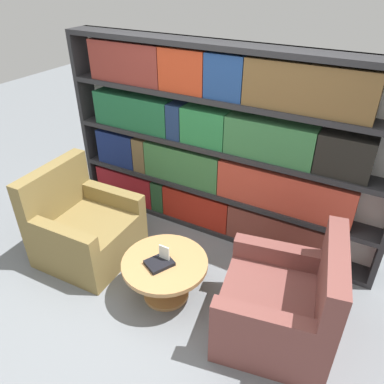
# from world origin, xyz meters

# --- Properties ---
(ground_plane) EXTENTS (14.00, 14.00, 0.00)m
(ground_plane) POSITION_xyz_m (0.00, 0.00, 0.00)
(ground_plane) COLOR slate
(bookshelf) EXTENTS (3.33, 0.30, 1.97)m
(bookshelf) POSITION_xyz_m (-0.04, 1.44, 0.97)
(bookshelf) COLOR silver
(bookshelf) RESTS_ON ground_plane
(armchair_left) EXTENTS (0.86, 0.87, 0.93)m
(armchair_left) POSITION_xyz_m (-0.94, 0.41, 0.31)
(armchair_left) COLOR olive
(armchair_left) RESTS_ON ground_plane
(armchair_right) EXTENTS (0.97, 0.98, 0.93)m
(armchair_right) POSITION_xyz_m (1.06, 0.43, 0.31)
(armchair_right) COLOR brown
(armchair_right) RESTS_ON ground_plane
(coffee_table) EXTENTS (0.74, 0.74, 0.39)m
(coffee_table) POSITION_xyz_m (0.06, 0.33, 0.28)
(coffee_table) COLOR #AD7F4C
(coffee_table) RESTS_ON ground_plane
(table_sign) EXTENTS (0.09, 0.06, 0.16)m
(table_sign) POSITION_xyz_m (0.06, 0.33, 0.46)
(table_sign) COLOR black
(table_sign) RESTS_ON coffee_table
(stray_book) EXTENTS (0.25, 0.27, 0.03)m
(stray_book) POSITION_xyz_m (0.04, 0.28, 0.41)
(stray_book) COLOR black
(stray_book) RESTS_ON coffee_table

